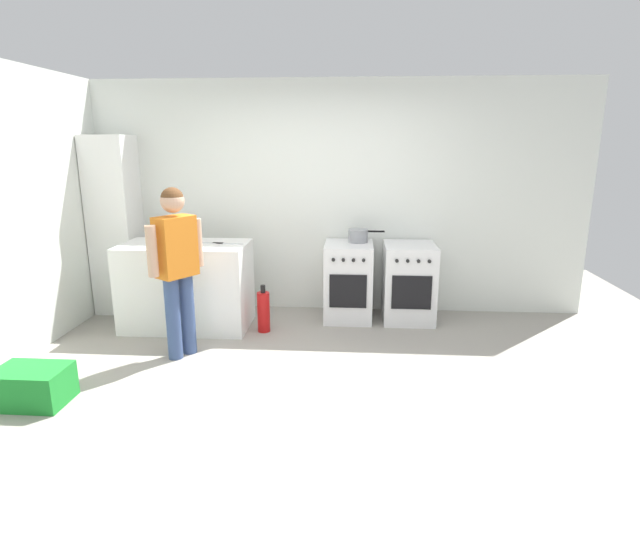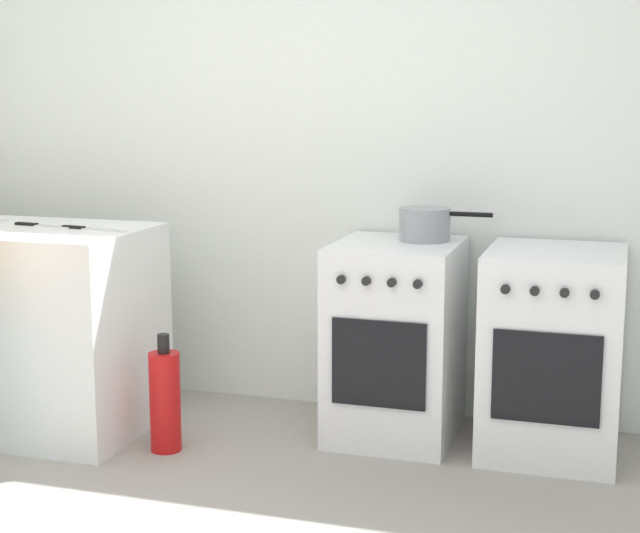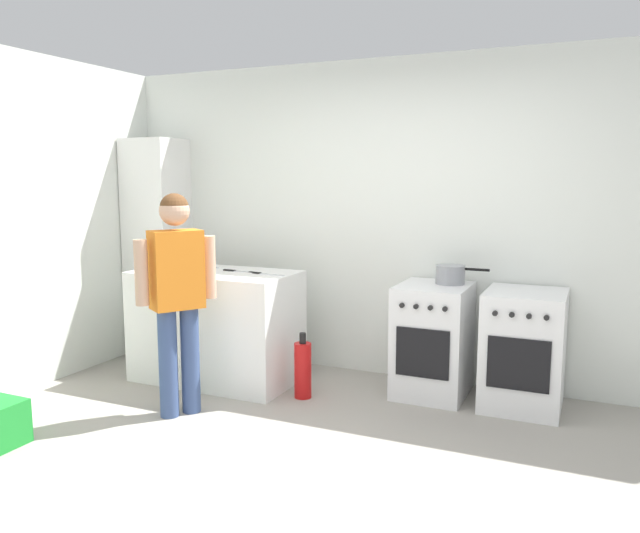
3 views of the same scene
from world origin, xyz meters
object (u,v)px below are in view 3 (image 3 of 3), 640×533
object	(u,v)px
oven_right	(523,349)
knife_chef	(238,271)
fire_extinguisher	(303,370)
pot	(451,275)
larder_cabinet	(158,248)
knife_carving	(265,274)
person	(177,286)
oven_left	(433,340)
knife_paring	(207,267)

from	to	relation	value
oven_right	knife_chef	xyz separation A→B (m)	(-2.18, -0.32, 0.48)
oven_right	fire_extinguisher	distance (m)	1.62
pot	larder_cabinet	xyz separation A→B (m)	(-2.75, 0.00, 0.08)
fire_extinguisher	knife_carving	bearing A→B (deg)	161.75
pot	person	distance (m)	2.03
oven_left	person	bearing A→B (deg)	-143.32
knife_carving	fire_extinguisher	size ratio (longest dim) A/B	0.66
oven_right	larder_cabinet	distance (m)	3.36
knife_chef	fire_extinguisher	distance (m)	0.96
person	knife_carving	bearing A→B (deg)	71.96
pot	larder_cabinet	bearing A→B (deg)	179.90
oven_left	knife_paring	size ratio (longest dim) A/B	4.02
oven_right	knife_paring	distance (m)	2.61
knife_paring	fire_extinguisher	size ratio (longest dim) A/B	0.42
knife_carving	larder_cabinet	world-z (taller)	larder_cabinet
knife_paring	fire_extinguisher	xyz separation A→B (m)	(1.03, -0.28, -0.69)
knife_chef	pot	bearing A→B (deg)	14.31
oven_right	person	size ratio (longest dim) A/B	0.55
pot	person	bearing A→B (deg)	-142.80
knife_chef	person	bearing A→B (deg)	-89.33
oven_left	oven_right	bearing A→B (deg)	0.00
knife_carving	person	bearing A→B (deg)	-108.04
knife_carving	fire_extinguisher	distance (m)	0.80
person	fire_extinguisher	distance (m)	1.15
larder_cabinet	knife_paring	bearing A→B (deg)	-21.97
oven_left	pot	world-z (taller)	pot
oven_left	pot	bearing A→B (deg)	44.23
larder_cabinet	knife_chef	bearing A→B (deg)	-20.37
pot	fire_extinguisher	distance (m)	1.33
pot	knife_carving	xyz separation A→B (m)	(-1.36, -0.45, -0.02)
oven_right	larder_cabinet	bearing A→B (deg)	178.24
oven_right	person	world-z (taller)	person
knife_carving	knife_paring	distance (m)	0.65
knife_carving	knife_chef	distance (m)	0.26
oven_left	larder_cabinet	xyz separation A→B (m)	(-2.65, 0.10, 0.57)
oven_left	knife_chef	world-z (taller)	knife_chef
oven_right	knife_paring	size ratio (longest dim) A/B	4.02
knife_paring	knife_chef	world-z (taller)	same
person	larder_cabinet	xyz separation A→B (m)	(-1.14, 1.23, 0.09)
oven_right	person	bearing A→B (deg)	-152.61
knife_chef	knife_carving	bearing A→B (deg)	-7.12
pot	larder_cabinet	distance (m)	2.75
oven_left	fire_extinguisher	xyz separation A→B (m)	(-0.87, -0.48, -0.21)
knife_chef	larder_cabinet	distance (m)	1.21
pot	larder_cabinet	size ratio (longest dim) A/B	0.20
knife_carving	oven_right	bearing A→B (deg)	10.31
pot	knife_chef	size ratio (longest dim) A/B	1.28
oven_right	knife_chef	world-z (taller)	knife_chef
oven_left	person	world-z (taller)	person
knife_chef	fire_extinguisher	xyz separation A→B (m)	(0.65, -0.16, -0.69)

